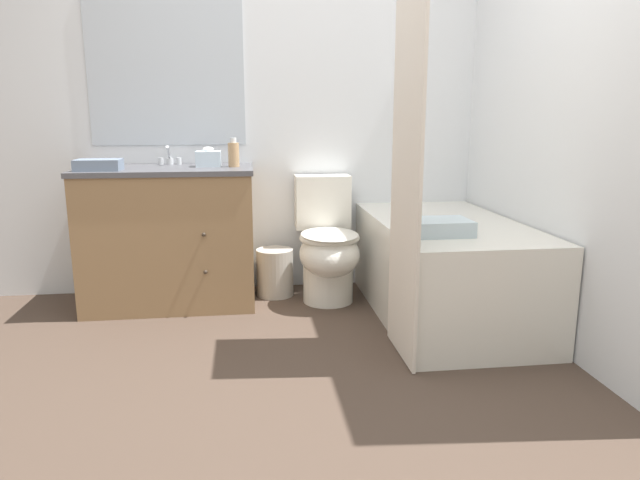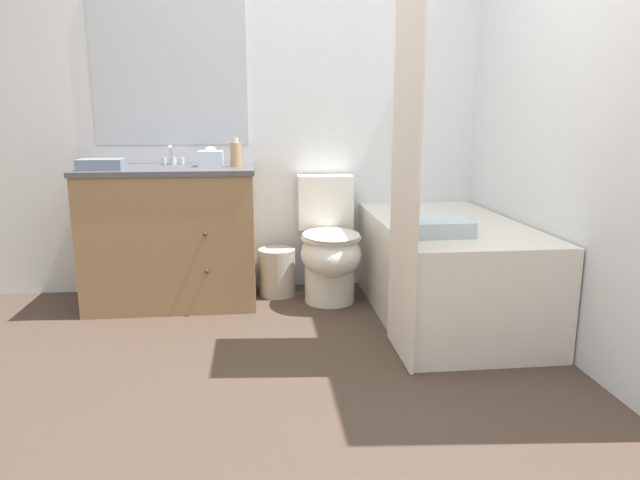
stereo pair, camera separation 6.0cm
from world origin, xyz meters
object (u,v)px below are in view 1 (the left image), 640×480
object	(u,v)px
toilet	(328,247)
bath_towel_folded	(438,227)
tissue_box	(208,158)
hand_towel_folded	(99,165)
wastebasket	(275,272)
soap_dispenser	(234,154)
sink_faucet	(170,159)
bathtub	(445,268)
vanity_cabinet	(170,235)

from	to	relation	value
toilet	bath_towel_folded	xyz separation A→B (m)	(0.45, -0.73, 0.26)
tissue_box	hand_towel_folded	bearing A→B (deg)	-163.58
wastebasket	soap_dispenser	size ratio (longest dim) A/B	1.76
tissue_box	soap_dispenser	distance (m)	0.16
sink_faucet	soap_dispenser	bearing A→B (deg)	-27.09
sink_faucet	hand_towel_folded	world-z (taller)	sink_faucet
bathtub	soap_dispenser	distance (m)	1.42
vanity_cabinet	tissue_box	world-z (taller)	tissue_box
bathtub	hand_towel_folded	bearing A→B (deg)	171.31
toilet	tissue_box	world-z (taller)	tissue_box
hand_towel_folded	bathtub	bearing A→B (deg)	-8.69
toilet	bathtub	bearing A→B (deg)	-30.35
tissue_box	wastebasket	bearing A→B (deg)	5.78
vanity_cabinet	wastebasket	size ratio (longest dim) A/B	3.35
vanity_cabinet	wastebasket	world-z (taller)	vanity_cabinet
wastebasket	tissue_box	size ratio (longest dim) A/B	2.08
wastebasket	bath_towel_folded	world-z (taller)	bath_towel_folded
sink_faucet	wastebasket	distance (m)	0.98
wastebasket	hand_towel_folded	xyz separation A→B (m)	(-0.99, -0.22, 0.72)
wastebasket	hand_towel_folded	distance (m)	1.25
sink_faucet	toilet	distance (m)	1.14
sink_faucet	wastebasket	size ratio (longest dim) A/B	0.46
bathtub	tissue_box	size ratio (longest dim) A/B	9.80
vanity_cabinet	bathtub	xyz separation A→B (m)	(1.60, -0.44, -0.15)
sink_faucet	toilet	size ratio (longest dim) A/B	0.18
vanity_cabinet	bathtub	world-z (taller)	vanity_cabinet
sink_faucet	bath_towel_folded	distance (m)	1.76
toilet	bathtub	size ratio (longest dim) A/B	0.53
bathtub	tissue_box	bearing A→B (deg)	160.63
toilet	bathtub	world-z (taller)	toilet
tissue_box	hand_towel_folded	world-z (taller)	tissue_box
vanity_cabinet	toilet	distance (m)	0.97
toilet	hand_towel_folded	distance (m)	1.42
vanity_cabinet	bath_towel_folded	distance (m)	1.64
soap_dispenser	vanity_cabinet	bearing A→B (deg)	178.62
vanity_cabinet	hand_towel_folded	xyz separation A→B (m)	(-0.35, -0.14, 0.45)
toilet	bath_towel_folded	world-z (taller)	toilet
wastebasket	tissue_box	world-z (taller)	tissue_box
tissue_box	soap_dispenser	bearing A→B (deg)	-15.54
bath_towel_folded	toilet	bearing A→B (deg)	121.99
vanity_cabinet	sink_faucet	distance (m)	0.49
bathtub	tissue_box	xyz separation A→B (m)	(-1.35, 0.47, 0.61)
toilet	hand_towel_folded	size ratio (longest dim) A/B	3.12
sink_faucet	bath_towel_folded	xyz separation A→B (m)	(1.42, -0.99, -0.28)
sink_faucet	tissue_box	world-z (taller)	sink_faucet
tissue_box	bathtub	bearing A→B (deg)	-19.37
vanity_cabinet	sink_faucet	world-z (taller)	sink_faucet
toilet	tissue_box	size ratio (longest dim) A/B	5.22
vanity_cabinet	bath_towel_folded	world-z (taller)	vanity_cabinet
vanity_cabinet	soap_dispenser	world-z (taller)	soap_dispenser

